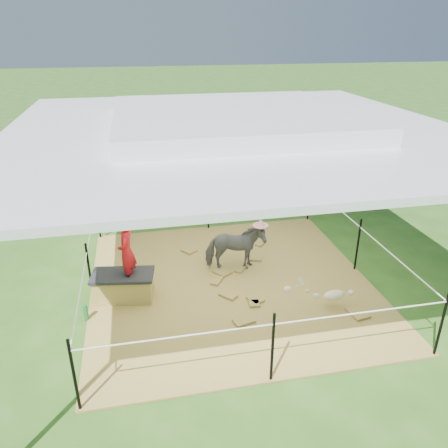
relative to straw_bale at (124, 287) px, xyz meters
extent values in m
plane|color=#2D5919|center=(1.76, 0.11, -0.23)|extent=(90.00, 90.00, 0.00)
cube|color=brown|center=(1.76, 0.11, -0.21)|extent=(4.60, 4.60, 0.03)
cylinder|color=silver|center=(-1.24, 3.11, 1.07)|extent=(0.07, 0.07, 2.60)
cylinder|color=silver|center=(4.76, 3.11, 1.07)|extent=(0.07, 0.07, 2.60)
cube|color=white|center=(1.76, 0.11, 2.41)|extent=(6.30, 6.30, 0.08)
cube|color=white|center=(1.76, 0.11, 2.56)|extent=(3.30, 3.30, 0.22)
cylinder|color=black|center=(-0.49, 2.36, 0.27)|extent=(0.04, 0.04, 1.00)
cylinder|color=black|center=(1.76, 2.36, 0.27)|extent=(0.04, 0.04, 1.00)
cylinder|color=black|center=(4.01, 2.36, 0.27)|extent=(0.04, 0.04, 1.00)
cylinder|color=black|center=(-0.49, 0.11, 0.27)|extent=(0.04, 0.04, 1.00)
cylinder|color=black|center=(4.01, 0.11, 0.27)|extent=(0.04, 0.04, 1.00)
cylinder|color=black|center=(-0.49, -2.14, 0.27)|extent=(0.04, 0.04, 1.00)
cylinder|color=black|center=(1.76, -2.14, 0.27)|extent=(0.04, 0.04, 1.00)
cylinder|color=black|center=(4.01, -2.14, 0.27)|extent=(0.04, 0.04, 1.00)
cylinder|color=white|center=(1.76, 2.36, 0.62)|extent=(4.50, 0.02, 0.02)
cylinder|color=white|center=(1.76, -2.14, 0.62)|extent=(4.50, 0.02, 0.02)
cylinder|color=white|center=(4.01, 0.11, 0.62)|extent=(0.02, 4.50, 0.02)
cylinder|color=white|center=(-0.49, 0.11, 0.62)|extent=(0.02, 4.50, 0.02)
cube|color=#AA903E|center=(0.00, 0.00, 0.00)|extent=(0.95, 0.58, 0.40)
cube|color=black|center=(0.00, 0.00, 0.22)|extent=(1.01, 0.63, 0.05)
imported|color=red|center=(0.10, 0.00, 0.73)|extent=(0.31, 0.42, 1.07)
cylinder|color=#186D33|center=(-0.55, -0.45, -0.07)|extent=(0.08, 0.08, 0.25)
imported|color=#515156|center=(1.91, 0.51, 0.23)|extent=(1.04, 0.51, 0.86)
cylinder|color=pink|center=(1.91, 0.51, 0.72)|extent=(0.27, 0.27, 0.12)
cylinder|color=blue|center=(5.52, 6.26, 0.25)|extent=(0.78, 0.78, 0.96)
cube|color=#53301C|center=(3.05, 7.92, 0.18)|extent=(2.38, 2.14, 0.81)
cube|color=brown|center=(7.41, 9.15, 0.20)|extent=(2.32, 1.88, 0.86)
imported|color=blue|center=(4.25, 7.77, 0.32)|extent=(0.61, 0.53, 1.10)
camera|label=1|loc=(0.37, -6.03, 3.74)|focal=35.00mm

